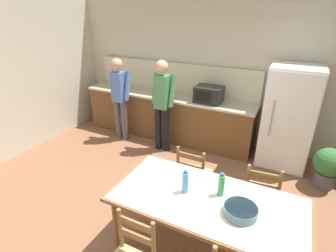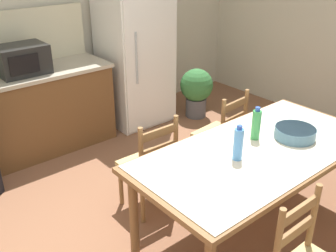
% 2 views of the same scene
% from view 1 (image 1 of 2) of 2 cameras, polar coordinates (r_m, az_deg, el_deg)
% --- Properties ---
extents(ground_plane, '(8.32, 8.32, 0.00)m').
position_cam_1_polar(ground_plane, '(3.72, -1.58, -19.54)').
color(ground_plane, brown).
extents(wall_back, '(6.52, 0.12, 2.90)m').
position_cam_1_polar(wall_back, '(5.28, 12.28, 11.66)').
color(wall_back, beige).
rests_on(wall_back, ground).
extents(kitchen_counter, '(3.62, 0.66, 0.94)m').
position_cam_1_polar(kitchen_counter, '(5.54, -0.23, 2.20)').
color(kitchen_counter, brown).
rests_on(kitchen_counter, ground).
extents(counter_splashback, '(3.58, 0.03, 0.60)m').
position_cam_1_polar(counter_splashback, '(5.57, 1.24, 10.60)').
color(counter_splashback, beige).
rests_on(counter_splashback, kitchen_counter).
extents(refrigerator, '(0.80, 0.73, 1.75)m').
position_cam_1_polar(refrigerator, '(4.84, 24.71, 1.54)').
color(refrigerator, white).
rests_on(refrigerator, ground).
extents(microwave, '(0.50, 0.39, 0.30)m').
position_cam_1_polar(microwave, '(5.00, 8.85, 6.85)').
color(microwave, black).
rests_on(microwave, kitchen_counter).
extents(dining_table, '(2.01, 0.98, 0.78)m').
position_cam_1_polar(dining_table, '(2.88, 8.46, -16.54)').
color(dining_table, brown).
rests_on(dining_table, ground).
extents(bottle_near_centre, '(0.07, 0.07, 0.27)m').
position_cam_1_polar(bottle_near_centre, '(2.82, 3.79, -12.08)').
color(bottle_near_centre, '#4C8ED6').
rests_on(bottle_near_centre, dining_table).
extents(bottle_off_centre, '(0.07, 0.07, 0.27)m').
position_cam_1_polar(bottle_off_centre, '(2.83, 11.52, -12.47)').
color(bottle_off_centre, green).
rests_on(bottle_off_centre, dining_table).
extents(serving_bowl, '(0.32, 0.32, 0.09)m').
position_cam_1_polar(serving_bowl, '(2.69, 15.52, -17.26)').
color(serving_bowl, slate).
rests_on(serving_bowl, dining_table).
extents(chair_side_far_right, '(0.45, 0.44, 0.91)m').
position_cam_1_polar(chair_side_far_right, '(3.60, 19.50, -13.74)').
color(chair_side_far_right, olive).
rests_on(chair_side_far_right, ground).
extents(chair_side_far_left, '(0.43, 0.41, 0.91)m').
position_cam_1_polar(chair_side_far_left, '(3.75, 5.53, -10.51)').
color(chair_side_far_left, olive).
rests_on(chair_side_far_left, ground).
extents(person_at_sink, '(0.43, 0.29, 1.69)m').
position_cam_1_polar(person_at_sink, '(5.37, -10.53, 6.49)').
color(person_at_sink, '#4C4C4C').
rests_on(person_at_sink, ground).
extents(person_at_counter, '(0.44, 0.30, 1.75)m').
position_cam_1_polar(person_at_counter, '(4.83, -1.24, 5.26)').
color(person_at_counter, black).
rests_on(person_at_counter, ground).
extents(potted_plant, '(0.44, 0.44, 0.67)m').
position_cam_1_polar(potted_plant, '(4.70, 31.49, -7.37)').
color(potted_plant, '#4C4C51').
rests_on(potted_plant, ground).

